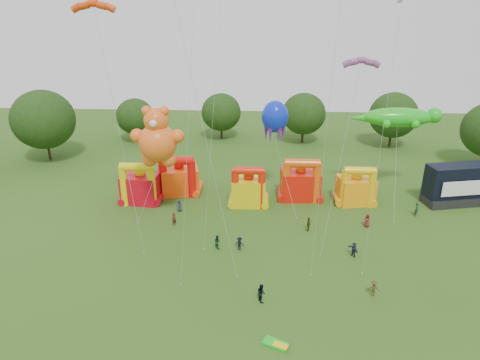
{
  "coord_description": "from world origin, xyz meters",
  "views": [
    {
      "loc": [
        -0.18,
        -25.72,
        25.32
      ],
      "look_at": [
        -2.43,
        18.0,
        7.03
      ],
      "focal_mm": 32.0,
      "sensor_mm": 36.0,
      "label": 1
    }
  ],
  "objects_px": {
    "octopus_kite": "(283,162)",
    "gecko_kite": "(396,153)",
    "bouncy_castle_2": "(249,189)",
    "bouncy_castle_0": "(141,186)",
    "spectator_0": "(179,206)",
    "stage_trailer": "(458,185)",
    "spectator_4": "(308,224)",
    "teddy_bear_kite": "(156,150)"
  },
  "relations": [
    {
      "from": "bouncy_castle_0",
      "to": "gecko_kite",
      "type": "distance_m",
      "value": 34.35
    },
    {
      "from": "teddy_bear_kite",
      "to": "spectator_4",
      "type": "distance_m",
      "value": 20.07
    },
    {
      "from": "bouncy_castle_0",
      "to": "teddy_bear_kite",
      "type": "bearing_deg",
      "value": -53.6
    },
    {
      "from": "stage_trailer",
      "to": "teddy_bear_kite",
      "type": "height_order",
      "value": "teddy_bear_kite"
    },
    {
      "from": "octopus_kite",
      "to": "gecko_kite",
      "type": "bearing_deg",
      "value": 4.57
    },
    {
      "from": "spectator_0",
      "to": "spectator_4",
      "type": "xyz_separation_m",
      "value": [
        16.31,
        -4.32,
        0.09
      ]
    },
    {
      "from": "bouncy_castle_2",
      "to": "gecko_kite",
      "type": "bearing_deg",
      "value": 6.34
    },
    {
      "from": "spectator_4",
      "to": "stage_trailer",
      "type": "bearing_deg",
      "value": 139.97
    },
    {
      "from": "gecko_kite",
      "to": "bouncy_castle_0",
      "type": "bearing_deg",
      "value": -176.58
    },
    {
      "from": "spectator_0",
      "to": "teddy_bear_kite",
      "type": "bearing_deg",
      "value": -131.51
    },
    {
      "from": "stage_trailer",
      "to": "spectator_0",
      "type": "relative_size",
      "value": 5.71
    },
    {
      "from": "spectator_4",
      "to": "bouncy_castle_0",
      "type": "bearing_deg",
      "value": -80.6
    },
    {
      "from": "bouncy_castle_2",
      "to": "teddy_bear_kite",
      "type": "relative_size",
      "value": 0.4
    },
    {
      "from": "bouncy_castle_0",
      "to": "stage_trailer",
      "type": "distance_m",
      "value": 42.68
    },
    {
      "from": "teddy_bear_kite",
      "to": "spectator_4",
      "type": "height_order",
      "value": "teddy_bear_kite"
    },
    {
      "from": "stage_trailer",
      "to": "gecko_kite",
      "type": "relative_size",
      "value": 0.74
    },
    {
      "from": "octopus_kite",
      "to": "stage_trailer",
      "type": "bearing_deg",
      "value": 2.44
    },
    {
      "from": "teddy_bear_kite",
      "to": "bouncy_castle_0",
      "type": "bearing_deg",
      "value": 126.4
    },
    {
      "from": "gecko_kite",
      "to": "octopus_kite",
      "type": "distance_m",
      "value": 15.01
    },
    {
      "from": "bouncy_castle_0",
      "to": "spectator_0",
      "type": "distance_m",
      "value": 6.43
    },
    {
      "from": "teddy_bear_kite",
      "to": "bouncy_castle_2",
      "type": "bearing_deg",
      "value": 25.05
    },
    {
      "from": "bouncy_castle_0",
      "to": "spectator_0",
      "type": "xyz_separation_m",
      "value": [
        5.67,
        -2.63,
        -1.51
      ]
    },
    {
      "from": "bouncy_castle_2",
      "to": "spectator_4",
      "type": "relative_size",
      "value": 3.26
    },
    {
      "from": "bouncy_castle_0",
      "to": "spectator_4",
      "type": "height_order",
      "value": "bouncy_castle_0"
    },
    {
      "from": "gecko_kite",
      "to": "spectator_0",
      "type": "xyz_separation_m",
      "value": [
        -28.3,
        -4.65,
        -6.18
      ]
    },
    {
      "from": "octopus_kite",
      "to": "bouncy_castle_0",
      "type": "bearing_deg",
      "value": -177.49
    },
    {
      "from": "octopus_kite",
      "to": "spectator_4",
      "type": "relative_size",
      "value": 7.49
    },
    {
      "from": "stage_trailer",
      "to": "spectator_0",
      "type": "xyz_separation_m",
      "value": [
        -36.97,
        -4.47,
        -1.85
      ]
    },
    {
      "from": "bouncy_castle_2",
      "to": "stage_trailer",
      "type": "relative_size",
      "value": 0.63
    },
    {
      "from": "bouncy_castle_0",
      "to": "octopus_kite",
      "type": "distance_m",
      "value": 19.39
    },
    {
      "from": "spectator_0",
      "to": "bouncy_castle_0",
      "type": "bearing_deg",
      "value": 149.81
    },
    {
      "from": "octopus_kite",
      "to": "bouncy_castle_2",
      "type": "bearing_deg",
      "value": -167.83
    },
    {
      "from": "spectator_4",
      "to": "gecko_kite",
      "type": "bearing_deg",
      "value": 153.75
    },
    {
      "from": "gecko_kite",
      "to": "octopus_kite",
      "type": "bearing_deg",
      "value": -175.43
    },
    {
      "from": "bouncy_castle_2",
      "to": "spectator_0",
      "type": "bearing_deg",
      "value": -164.36
    },
    {
      "from": "gecko_kite",
      "to": "spectator_4",
      "type": "distance_m",
      "value": 16.16
    },
    {
      "from": "spectator_4",
      "to": "octopus_kite",
      "type": "bearing_deg",
      "value": -132.47
    },
    {
      "from": "teddy_bear_kite",
      "to": "octopus_kite",
      "type": "bearing_deg",
      "value": 21.5
    },
    {
      "from": "gecko_kite",
      "to": "teddy_bear_kite",
      "type": "bearing_deg",
      "value": -166.57
    },
    {
      "from": "teddy_bear_kite",
      "to": "spectator_0",
      "type": "relative_size",
      "value": 9.07
    },
    {
      "from": "gecko_kite",
      "to": "octopus_kite",
      "type": "relative_size",
      "value": 0.93
    },
    {
      "from": "teddy_bear_kite",
      "to": "spectator_4",
      "type": "xyz_separation_m",
      "value": [
        18.17,
        -1.77,
        -8.34
      ]
    }
  ]
}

